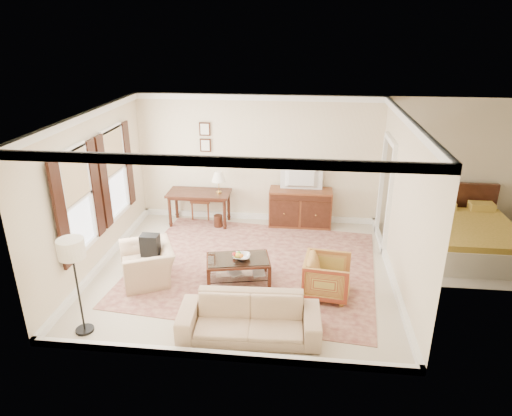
% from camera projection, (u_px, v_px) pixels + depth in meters
% --- Properties ---
extents(room_shell, '(5.51, 5.01, 2.91)m').
position_uv_depth(room_shell, '(242.00, 141.00, 7.65)').
color(room_shell, beige).
rests_on(room_shell, ground).
extents(annex_bedroom, '(3.00, 2.70, 2.90)m').
position_uv_depth(annex_bedroom, '(475.00, 239.00, 9.05)').
color(annex_bedroom, beige).
rests_on(annex_bedroom, ground).
extents(window_front, '(0.12, 1.56, 1.80)m').
position_uv_depth(window_front, '(77.00, 201.00, 7.62)').
color(window_front, '#CCB284').
rests_on(window_front, room_shell).
extents(window_rear, '(0.12, 1.56, 1.80)m').
position_uv_depth(window_rear, '(115.00, 172.00, 9.10)').
color(window_rear, '#CCB284').
rests_on(window_rear, room_shell).
extents(doorway, '(0.10, 1.12, 2.25)m').
position_uv_depth(doorway, '(385.00, 195.00, 9.28)').
color(doorway, white).
rests_on(doorway, room_shell).
extents(rug, '(4.87, 4.29, 0.01)m').
position_uv_depth(rug, '(253.00, 266.00, 8.70)').
color(rug, '#591D23').
rests_on(rug, room_shell).
extents(writing_desk, '(1.41, 0.70, 0.77)m').
position_uv_depth(writing_desk, '(199.00, 197.00, 10.34)').
color(writing_desk, '#3E1D11').
rests_on(writing_desk, room_shell).
extents(desk_chair, '(0.53, 0.53, 1.05)m').
position_uv_depth(desk_chair, '(201.00, 197.00, 10.72)').
color(desk_chair, brown).
rests_on(desk_chair, room_shell).
extents(desk_lamp, '(0.32, 0.32, 0.50)m').
position_uv_depth(desk_lamp, '(219.00, 182.00, 10.16)').
color(desk_lamp, silver).
rests_on(desk_lamp, writing_desk).
extents(framed_prints, '(0.25, 0.04, 0.68)m').
position_uv_depth(framed_prints, '(205.00, 137.00, 10.24)').
color(framed_prints, '#3E1D11').
rests_on(framed_prints, room_shell).
extents(sideboard, '(1.40, 0.54, 0.86)m').
position_uv_depth(sideboard, '(300.00, 208.00, 10.34)').
color(sideboard, brown).
rests_on(sideboard, room_shell).
extents(tv, '(0.89, 0.51, 0.12)m').
position_uv_depth(tv, '(302.00, 171.00, 9.99)').
color(tv, black).
rests_on(tv, sideboard).
extents(coffee_table, '(1.22, 0.86, 0.47)m').
position_uv_depth(coffee_table, '(238.00, 264.00, 8.06)').
color(coffee_table, '#3E1D11').
rests_on(coffee_table, room_shell).
extents(fruit_bowl, '(0.42, 0.42, 0.10)m').
position_uv_depth(fruit_bowl, '(242.00, 256.00, 7.99)').
color(fruit_bowl, silver).
rests_on(fruit_bowl, coffee_table).
extents(book_a, '(0.25, 0.18, 0.38)m').
position_uv_depth(book_a, '(229.00, 273.00, 8.10)').
color(book_a, brown).
rests_on(book_a, coffee_table).
extents(book_b, '(0.28, 0.09, 0.38)m').
position_uv_depth(book_b, '(253.00, 273.00, 8.13)').
color(book_b, brown).
rests_on(book_b, coffee_table).
extents(striped_armchair, '(0.79, 0.83, 0.77)m').
position_uv_depth(striped_armchair, '(327.00, 275.00, 7.65)').
color(striped_armchair, maroon).
rests_on(striped_armchair, room_shell).
extents(club_armchair, '(1.02, 1.19, 0.88)m').
position_uv_depth(club_armchair, '(147.00, 258.00, 8.10)').
color(club_armchair, tan).
rests_on(club_armchair, room_shell).
extents(backpack, '(0.38, 0.38, 0.40)m').
position_uv_depth(backpack, '(150.00, 243.00, 8.12)').
color(backpack, black).
rests_on(backpack, club_armchair).
extents(sofa, '(2.09, 0.70, 0.81)m').
position_uv_depth(sofa, '(249.00, 312.00, 6.63)').
color(sofa, tan).
rests_on(sofa, room_shell).
extents(floor_lamp, '(0.38, 0.38, 1.53)m').
position_uv_depth(floor_lamp, '(72.00, 256.00, 6.40)').
color(floor_lamp, black).
rests_on(floor_lamp, room_shell).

